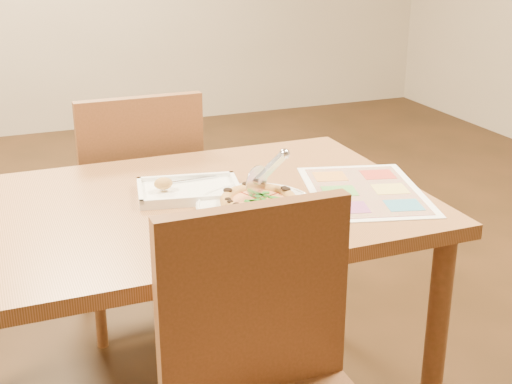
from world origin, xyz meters
name	(u,v)px	position (x,y,z in m)	size (l,w,h in m)	color
dining_table	(186,231)	(0.00, 0.00, 0.63)	(1.30, 0.85, 0.72)	#9B643E
chair_near	(271,372)	(0.00, -0.60, 0.57)	(0.42, 0.42, 0.47)	brown
chair_far	(138,185)	(0.00, 0.60, 0.57)	(0.42, 0.42, 0.47)	brown
plate	(256,207)	(0.16, -0.12, 0.73)	(0.32, 0.32, 0.02)	white
pizza	(259,201)	(0.16, -0.13, 0.75)	(0.20, 0.20, 0.03)	#D48F48
pizza_cutter	(266,172)	(0.20, -0.09, 0.81)	(0.15, 0.09, 0.10)	silver
appetizer_tray	(187,191)	(0.02, 0.05, 0.73)	(0.31, 0.24, 0.05)	white
menu	(365,191)	(0.49, -0.11, 0.72)	(0.31, 0.44, 0.01)	white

